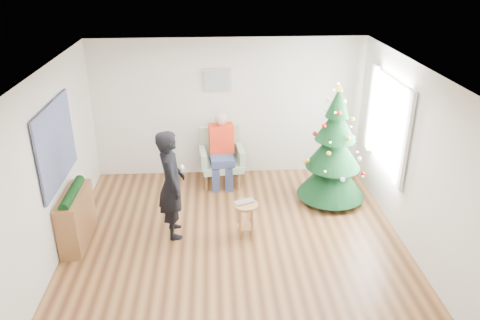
{
  "coord_description": "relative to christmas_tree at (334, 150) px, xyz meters",
  "views": [
    {
      "loc": [
        -0.29,
        -5.81,
        4.01
      ],
      "look_at": [
        0.1,
        0.6,
        1.1
      ],
      "focal_mm": 35.0,
      "sensor_mm": 36.0,
      "label": 1
    }
  ],
  "objects": [
    {
      "name": "stool",
      "position": [
        -1.55,
        -1.04,
        -0.65
      ],
      "size": [
        0.37,
        0.37,
        0.56
      ],
      "rotation": [
        0.0,
        0.0,
        0.04
      ],
      "color": "brown",
      "rests_on": "floor"
    },
    {
      "name": "framed_picture",
      "position": [
        -1.91,
        1.21,
        0.91
      ],
      "size": [
        0.52,
        0.05,
        0.42
      ],
      "color": "tan",
      "rests_on": "wall_back"
    },
    {
      "name": "christmas_tree",
      "position": [
        0.0,
        0.0,
        0.0
      ],
      "size": [
        1.15,
        1.15,
        2.08
      ],
      "rotation": [
        0.0,
        0.0,
        -0.14
      ],
      "color": "#3F2816",
      "rests_on": "floor"
    },
    {
      "name": "wall_right",
      "position": [
        0.79,
        -1.25,
        0.36
      ],
      "size": [
        0.0,
        5.0,
        5.0
      ],
      "primitive_type": "plane",
      "rotation": [
        1.57,
        0.0,
        -1.57
      ],
      "color": "silver",
      "rests_on": "floor"
    },
    {
      "name": "laptop",
      "position": [
        -1.55,
        -1.04,
        -0.37
      ],
      "size": [
        0.36,
        0.3,
        0.02
      ],
      "primitive_type": "imported",
      "rotation": [
        0.0,
        0.0,
        0.39
      ],
      "color": "silver",
      "rests_on": "stool"
    },
    {
      "name": "standing_man",
      "position": [
        -2.64,
        -0.9,
        -0.09
      ],
      "size": [
        0.52,
        0.68,
        1.69
      ],
      "primitive_type": "imported",
      "rotation": [
        0.0,
        0.0,
        1.77
      ],
      "color": "black",
      "rests_on": "floor"
    },
    {
      "name": "console",
      "position": [
        -4.04,
        -1.04,
        -0.54
      ],
      "size": [
        0.3,
        1.0,
        0.8
      ],
      "primitive_type": "cube",
      "rotation": [
        0.0,
        0.0,
        -0.0
      ],
      "color": "brown",
      "rests_on": "floor"
    },
    {
      "name": "wall_left",
      "position": [
        -4.21,
        -1.25,
        0.36
      ],
      "size": [
        0.0,
        5.0,
        5.0
      ],
      "primitive_type": "plane",
      "rotation": [
        1.57,
        0.0,
        1.57
      ],
      "color": "silver",
      "rests_on": "floor"
    },
    {
      "name": "tapestry",
      "position": [
        -4.17,
        -0.95,
        0.61
      ],
      "size": [
        0.03,
        1.5,
        1.15
      ],
      "primitive_type": "cube",
      "color": "black",
      "rests_on": "wall_left"
    },
    {
      "name": "floor",
      "position": [
        -1.71,
        -1.25,
        -0.94
      ],
      "size": [
        5.0,
        5.0,
        0.0
      ],
      "primitive_type": "plane",
      "color": "brown",
      "rests_on": "ground"
    },
    {
      "name": "garland",
      "position": [
        -4.04,
        -1.04,
        -0.12
      ],
      "size": [
        0.14,
        0.9,
        0.14
      ],
      "primitive_type": "cylinder",
      "rotation": [
        1.57,
        0.0,
        0.0
      ],
      "color": "black",
      "rests_on": "console"
    },
    {
      "name": "ceiling",
      "position": [
        -1.71,
        -1.25,
        1.66
      ],
      "size": [
        5.0,
        5.0,
        0.0
      ],
      "primitive_type": "plane",
      "rotation": [
        3.14,
        0.0,
        0.0
      ],
      "color": "white",
      "rests_on": "wall_back"
    },
    {
      "name": "game_controller",
      "position": [
        -2.46,
        -0.93,
        0.19
      ],
      "size": [
        0.06,
        0.13,
        0.04
      ],
      "primitive_type": "cube",
      "rotation": [
        0.0,
        0.0,
        0.2
      ],
      "color": "white",
      "rests_on": "standing_man"
    },
    {
      "name": "curtains",
      "position": [
        0.73,
        -0.25,
        0.56
      ],
      "size": [
        0.05,
        1.75,
        1.5
      ],
      "color": "white",
      "rests_on": "wall_right"
    },
    {
      "name": "armchair",
      "position": [
        -1.87,
        0.81,
        -0.56
      ],
      "size": [
        0.85,
        0.79,
        1.02
      ],
      "rotation": [
        0.0,
        0.0,
        0.1
      ],
      "color": "#8DA585",
      "rests_on": "floor"
    },
    {
      "name": "wall_front",
      "position": [
        -1.71,
        -3.75,
        0.36
      ],
      "size": [
        5.0,
        0.0,
        5.0
      ],
      "primitive_type": "plane",
      "rotation": [
        -1.57,
        0.0,
        0.0
      ],
      "color": "silver",
      "rests_on": "floor"
    },
    {
      "name": "seated_person",
      "position": [
        -1.86,
        0.75,
        -0.25
      ],
      "size": [
        0.46,
        0.66,
        1.33
      ],
      "rotation": [
        0.0,
        0.0,
        0.1
      ],
      "color": "navy",
      "rests_on": "armchair"
    },
    {
      "name": "window_panel",
      "position": [
        0.76,
        -0.25,
        0.56
      ],
      "size": [
        0.04,
        1.3,
        1.4
      ],
      "primitive_type": "cube",
      "color": "white",
      "rests_on": "wall_right"
    },
    {
      "name": "wall_back",
      "position": [
        -1.71,
        1.25,
        0.36
      ],
      "size": [
        5.0,
        0.0,
        5.0
      ],
      "primitive_type": "plane",
      "rotation": [
        1.57,
        0.0,
        0.0
      ],
      "color": "silver",
      "rests_on": "floor"
    }
  ]
}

